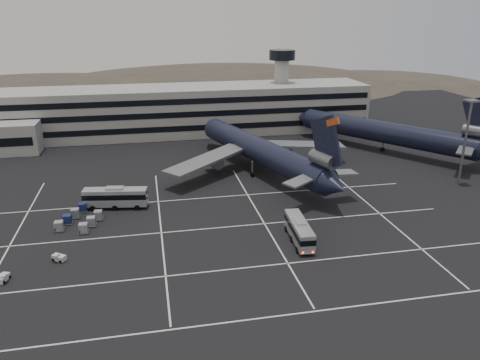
# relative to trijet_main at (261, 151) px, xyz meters

# --- Properties ---
(ground) EXTENTS (260.00, 260.00, 0.00)m
(ground) POSITION_rel_trijet_main_xyz_m (-17.98, -30.83, -5.25)
(ground) COLOR black
(ground) RESTS_ON ground
(lane_markings) EXTENTS (90.00, 55.62, 0.01)m
(lane_markings) POSITION_rel_trijet_main_xyz_m (-17.03, -30.11, -5.24)
(lane_markings) COLOR silver
(lane_markings) RESTS_ON ground
(terminal) EXTENTS (125.00, 26.00, 24.00)m
(terminal) POSITION_rel_trijet_main_xyz_m (-20.93, 40.31, 1.68)
(terminal) COLOR gray
(terminal) RESTS_ON ground
(hills) EXTENTS (352.00, 180.00, 44.00)m
(hills) POSITION_rel_trijet_main_xyz_m (0.01, 139.17, -17.32)
(hills) COLOR #38332B
(hills) RESTS_ON ground
(lightpole_right) EXTENTS (2.40, 2.40, 18.28)m
(lightpole_right) POSITION_rel_trijet_main_xyz_m (40.02, -15.83, 6.57)
(lightpole_right) COLOR slate
(lightpole_right) RESTS_ON ground
(trijet_main) EXTENTS (45.25, 56.38, 18.08)m
(trijet_main) POSITION_rel_trijet_main_xyz_m (0.00, 0.00, 0.00)
(trijet_main) COLOR black
(trijet_main) RESTS_ON ground
(trijet_far) EXTENTS (38.87, 50.02, 18.08)m
(trijet_far) POSITION_rel_trijet_main_xyz_m (36.47, 9.72, 0.18)
(trijet_far) COLOR black
(trijet_far) RESTS_ON ground
(bus_near) EXTENTS (3.27, 10.93, 3.81)m
(bus_near) POSITION_rel_trijet_main_xyz_m (-2.16, -34.37, -3.17)
(bus_near) COLOR #979A9E
(bus_near) RESTS_ON ground
(bus_far) EXTENTS (12.16, 4.60, 4.20)m
(bus_far) POSITION_rel_trijet_main_xyz_m (-31.89, -14.38, -2.95)
(bus_far) COLOR #979A9E
(bus_far) RESTS_ON ground
(tug_a) EXTENTS (1.71, 2.22, 1.27)m
(tug_a) POSITION_rel_trijet_main_xyz_m (-46.17, -37.72, -4.69)
(tug_a) COLOR beige
(tug_a) RESTS_ON ground
(tug_b) EXTENTS (2.28, 2.09, 1.26)m
(tug_b) POSITION_rel_trijet_main_xyz_m (-39.34, -33.28, -4.69)
(tug_b) COLOR beige
(tug_b) RESTS_ON ground
(uld_cluster) EXTENTS (8.55, 11.71, 1.67)m
(uld_cluster) POSITION_rel_trijet_main_xyz_m (-37.90, -19.97, -4.43)
(uld_cluster) COLOR #2D2D30
(uld_cluster) RESTS_ON ground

